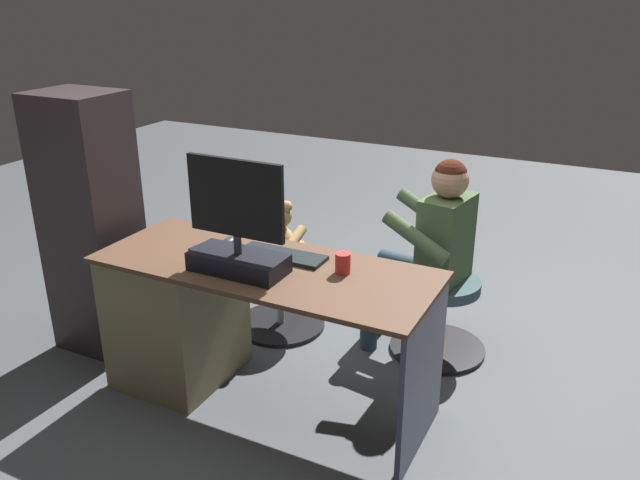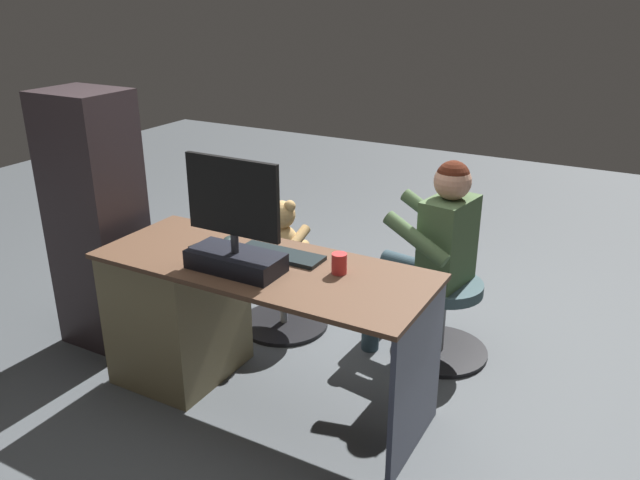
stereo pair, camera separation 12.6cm
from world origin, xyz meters
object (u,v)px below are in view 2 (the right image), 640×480
at_px(desk, 194,309).
at_px(office_chair_teddy, 283,289).
at_px(tv_remote, 203,245).
at_px(person, 431,243).
at_px(cup, 339,263).
at_px(monitor, 235,238).
at_px(teddy_bear, 283,232).
at_px(computer_mouse, 230,239).
at_px(keyboard, 281,254).
at_px(visitor_chair, 442,314).

xyz_separation_m(desk, office_chair_teddy, (-0.12, -0.67, -0.15)).
distance_m(tv_remote, person, 1.19).
bearing_deg(office_chair_teddy, cup, 138.67).
distance_m(monitor, tv_remote, 0.37).
bearing_deg(office_chair_teddy, teddy_bear, -90.00).
distance_m(computer_mouse, teddy_bear, 0.57).
bearing_deg(tv_remote, computer_mouse, -122.53).
height_order(office_chair_teddy, person, person).
relative_size(keyboard, office_chair_teddy, 0.79).
relative_size(desk, office_chair_teddy, 3.00).
bearing_deg(office_chair_teddy, person, -170.61).
bearing_deg(cup, computer_mouse, -5.11).
xyz_separation_m(computer_mouse, person, (-0.81, -0.67, -0.10)).
distance_m(cup, tv_remote, 0.73).
distance_m(keyboard, cup, 0.33).
bearing_deg(cup, visitor_chair, -108.99).
height_order(monitor, teddy_bear, monitor).
distance_m(tv_remote, visitor_chair, 1.35).
height_order(monitor, computer_mouse, monitor).
distance_m(tv_remote, office_chair_teddy, 0.81).
xyz_separation_m(cup, person, (-0.17, -0.73, -0.13)).
height_order(cup, person, person).
distance_m(teddy_bear, person, 0.86).
bearing_deg(cup, keyboard, -5.89).
bearing_deg(tv_remote, keyboard, -159.42).
height_order(computer_mouse, tv_remote, computer_mouse).
bearing_deg(monitor, computer_mouse, -49.10).
xyz_separation_m(office_chair_teddy, teddy_bear, (0.00, -0.01, 0.36)).
xyz_separation_m(monitor, cup, (-0.42, -0.19, -0.11)).
xyz_separation_m(monitor, person, (-0.59, -0.92, -0.24)).
bearing_deg(cup, desk, 5.68).
xyz_separation_m(monitor, office_chair_teddy, (0.25, -0.78, -0.65)).
bearing_deg(monitor, desk, -16.69).
bearing_deg(computer_mouse, office_chair_teddy, -85.90).
bearing_deg(visitor_chair, person, 9.39).
distance_m(computer_mouse, visitor_chair, 1.24).
bearing_deg(desk, monitor, 163.31).
height_order(monitor, keyboard, monitor).
xyz_separation_m(desk, cup, (-0.79, -0.08, 0.39)).
relative_size(tv_remote, visitor_chair, 0.28).
distance_m(desk, computer_mouse, 0.42).
relative_size(office_chair_teddy, visitor_chair, 1.00).
bearing_deg(computer_mouse, cup, 174.89).
relative_size(keyboard, teddy_bear, 1.15).
distance_m(keyboard, person, 0.86).
xyz_separation_m(teddy_bear, person, (-0.84, -0.13, 0.05)).
height_order(cup, visitor_chair, cup).
relative_size(keyboard, person, 0.38).
height_order(cup, office_chair_teddy, cup).
relative_size(computer_mouse, teddy_bear, 0.26).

